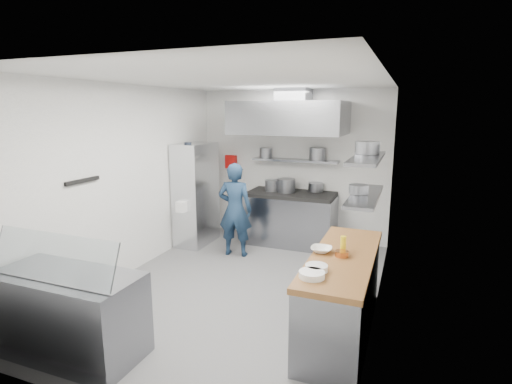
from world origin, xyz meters
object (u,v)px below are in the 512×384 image
at_px(gas_range, 291,220).
at_px(wire_rack, 196,194).
at_px(chef, 235,210).
at_px(display_case, 69,314).

distance_m(gas_range, wire_rack, 1.80).
distance_m(chef, wire_rack, 0.99).
distance_m(chef, display_case, 3.22).
relative_size(chef, display_case, 1.06).
relative_size(gas_range, wire_rack, 0.86).
bearing_deg(wire_rack, gas_range, 20.02).
bearing_deg(chef, wire_rack, -27.21).
bearing_deg(gas_range, wire_rack, -159.98).
bearing_deg(chef, display_case, 75.12).
height_order(chef, display_case, chef).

